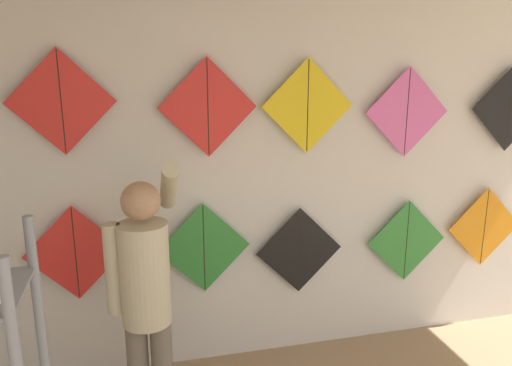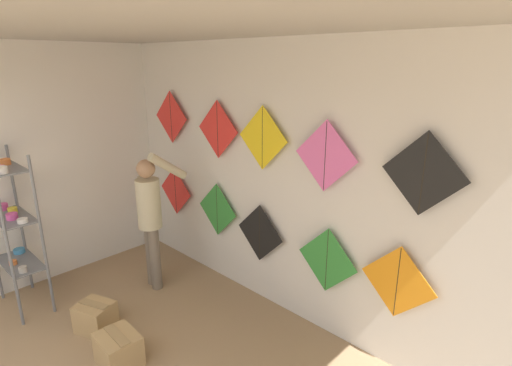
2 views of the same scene
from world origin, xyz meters
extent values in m
cube|color=silver|center=(0.00, 3.38, 1.40)|extent=(5.27, 0.06, 2.80)
cube|color=silver|center=(-2.26, 1.67, 1.40)|extent=(0.06, 4.15, 2.80)
cube|color=#A8A399|center=(0.00, 1.67, 2.82)|extent=(5.27, 4.15, 0.04)
cylinder|color=slate|center=(-1.47, 1.27, 0.86)|extent=(0.03, 0.03, 1.73)
cylinder|color=slate|center=(-2.16, 1.58, 0.86)|extent=(0.03, 0.03, 1.73)
cylinder|color=slate|center=(-1.47, 1.58, 0.86)|extent=(0.03, 0.03, 1.73)
cube|color=slate|center=(-1.82, 1.43, 0.52)|extent=(0.70, 0.32, 0.01)
cube|color=slate|center=(-1.82, 1.43, 1.04)|extent=(0.70, 0.32, 0.01)
cube|color=slate|center=(-1.82, 1.43, 1.57)|extent=(0.70, 0.32, 0.01)
cylinder|color=#3F8CBF|center=(-2.06, 1.49, 0.55)|extent=(0.12, 0.12, 0.05)
cylinder|color=orange|center=(-1.81, 1.36, 0.55)|extent=(0.08, 0.08, 0.05)
cylinder|color=#B2ADA3|center=(-1.56, 1.38, 0.55)|extent=(0.08, 0.08, 0.06)
cylinder|color=#D84C99|center=(-2.10, 1.42, 1.08)|extent=(0.12, 0.12, 0.07)
cylinder|color=yellow|center=(-1.90, 1.47, 1.08)|extent=(0.09, 0.09, 0.07)
cylinder|color=#D84C99|center=(-1.73, 1.41, 1.08)|extent=(0.11, 0.11, 0.06)
cylinder|color=white|center=(-1.56, 1.46, 1.07)|extent=(0.10, 0.10, 0.04)
cylinder|color=orange|center=(-1.91, 1.49, 1.60)|extent=(0.10, 0.10, 0.06)
cylinder|color=#D84C99|center=(-1.72, 1.39, 1.59)|extent=(0.08, 0.08, 0.04)
cylinder|color=white|center=(-1.57, 1.36, 1.60)|extent=(0.11, 0.11, 0.07)
cylinder|color=#726656|center=(-1.21, 2.64, 0.38)|extent=(0.12, 0.12, 0.76)
cylinder|color=#726656|center=(-1.08, 2.62, 0.38)|extent=(0.12, 0.12, 0.76)
cylinder|color=beige|center=(-1.15, 2.63, 1.04)|extent=(0.27, 0.27, 0.57)
sphere|color=tan|center=(-1.15, 2.63, 1.45)|extent=(0.21, 0.21, 0.21)
cylinder|color=beige|center=(-1.31, 2.66, 1.07)|extent=(0.09, 0.09, 0.51)
cylinder|color=beige|center=(-0.99, 2.80, 1.47)|extent=(0.09, 0.47, 0.37)
cube|color=tan|center=(-0.26, 1.69, 0.14)|extent=(0.39, 0.33, 0.29)
cube|color=#A08052|center=(-0.26, 1.69, 0.29)|extent=(0.36, 0.11, 0.01)
cube|color=tan|center=(-0.84, 1.76, 0.15)|extent=(0.42, 0.39, 0.29)
cube|color=#A08052|center=(-0.84, 1.76, 0.30)|extent=(0.33, 0.19, 0.01)
cube|color=red|center=(-1.57, 3.29, 0.94)|extent=(0.65, 0.01, 0.65)
cylinder|color=black|center=(-1.57, 3.28, 0.94)|extent=(0.01, 0.01, 0.61)
cube|color=#338C38|center=(-0.74, 3.29, 0.90)|extent=(0.65, 0.01, 0.65)
cylinder|color=black|center=(-0.74, 3.28, 0.90)|extent=(0.01, 0.01, 0.61)
cube|color=black|center=(-0.04, 3.29, 0.81)|extent=(0.65, 0.01, 0.65)
cylinder|color=black|center=(-0.04, 3.28, 0.81)|extent=(0.01, 0.01, 0.61)
cube|color=#338C38|center=(0.82, 3.29, 0.80)|extent=(0.65, 0.01, 0.65)
cylinder|color=black|center=(0.82, 3.28, 0.80)|extent=(0.01, 0.01, 0.61)
cube|color=orange|center=(1.50, 3.29, 0.86)|extent=(0.65, 0.01, 0.65)
cylinder|color=black|center=(1.50, 3.28, 0.86)|extent=(0.01, 0.01, 0.61)
cube|color=red|center=(-1.57, 3.29, 1.91)|extent=(0.65, 0.01, 0.65)
cylinder|color=black|center=(-1.57, 3.28, 1.91)|extent=(0.01, 0.01, 0.61)
cube|color=red|center=(-0.69, 3.29, 1.86)|extent=(0.65, 0.01, 0.65)
cylinder|color=black|center=(-0.69, 3.28, 1.86)|extent=(0.01, 0.01, 0.61)
cube|color=yellow|center=(-0.01, 3.29, 1.85)|extent=(0.65, 0.01, 0.65)
cylinder|color=black|center=(-0.01, 3.28, 1.85)|extent=(0.01, 0.01, 0.61)
cube|color=pink|center=(0.74, 3.29, 1.79)|extent=(0.65, 0.01, 0.65)
cylinder|color=black|center=(0.74, 3.28, 1.79)|extent=(0.01, 0.01, 0.61)
cube|color=black|center=(1.60, 3.29, 1.79)|extent=(0.65, 0.01, 0.65)
cylinder|color=black|center=(1.60, 3.28, 1.79)|extent=(0.01, 0.01, 0.61)
camera|label=1|loc=(-1.16, 0.08, 2.18)|focal=35.00mm
camera|label=2|loc=(2.66, 0.42, 2.59)|focal=28.00mm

